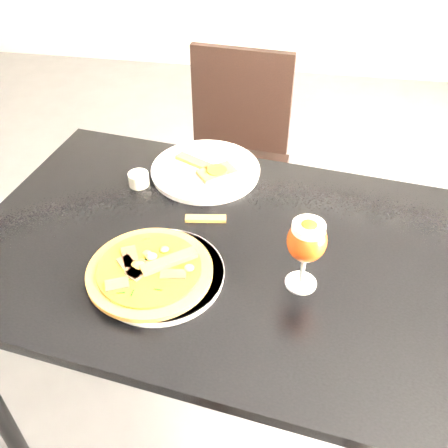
% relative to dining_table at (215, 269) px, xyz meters
% --- Properties ---
extents(dining_table, '(1.29, 0.95, 0.75)m').
position_rel_dining_table_xyz_m(dining_table, '(0.00, 0.00, 0.00)').
color(dining_table, black).
rests_on(dining_table, ground).
extents(chair_far, '(0.45, 0.45, 0.89)m').
position_rel_dining_table_xyz_m(chair_far, '(-0.07, 0.77, -0.17)').
color(chair_far, black).
rests_on(chair_far, ground).
extents(plate_main, '(0.31, 0.31, 0.02)m').
position_rel_dining_table_xyz_m(plate_main, '(-0.10, -0.13, 0.10)').
color(plate_main, silver).
rests_on(plate_main, dining_table).
extents(pizza, '(0.28, 0.28, 0.03)m').
position_rel_dining_table_xyz_m(pizza, '(-0.12, -0.14, 0.12)').
color(pizza, olive).
rests_on(pizza, plate_main).
extents(plate_second, '(0.34, 0.34, 0.02)m').
position_rel_dining_table_xyz_m(plate_second, '(-0.08, 0.29, 0.10)').
color(plate_second, silver).
rests_on(plate_second, dining_table).
extents(crust_scraps, '(0.19, 0.14, 0.01)m').
position_rel_dining_table_xyz_m(crust_scraps, '(-0.07, 0.28, 0.11)').
color(crust_scraps, olive).
rests_on(crust_scraps, plate_second).
extents(loose_crust, '(0.11, 0.04, 0.01)m').
position_rel_dining_table_xyz_m(loose_crust, '(-0.04, 0.08, 0.09)').
color(loose_crust, olive).
rests_on(loose_crust, dining_table).
extents(sauce_cup, '(0.06, 0.06, 0.04)m').
position_rel_dining_table_xyz_m(sauce_cup, '(-0.25, 0.20, 0.11)').
color(sauce_cup, beige).
rests_on(sauce_cup, dining_table).
extents(beer_glass, '(0.09, 0.09, 0.18)m').
position_rel_dining_table_xyz_m(beer_glass, '(0.21, -0.10, 0.22)').
color(beer_glass, silver).
rests_on(beer_glass, dining_table).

